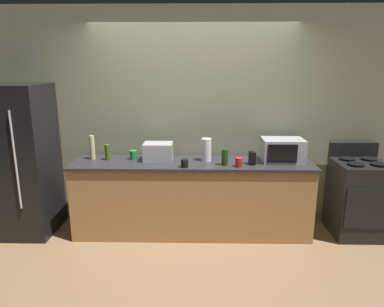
% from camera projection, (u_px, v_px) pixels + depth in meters
% --- Properties ---
extents(ground_plane, '(8.00, 8.00, 0.00)m').
position_uv_depth(ground_plane, '(191.00, 247.00, 3.98)').
color(ground_plane, '#93704C').
extents(back_wall, '(6.40, 0.10, 2.70)m').
position_uv_depth(back_wall, '(193.00, 119.00, 4.43)').
color(back_wall, gray).
rests_on(back_wall, ground_plane).
extents(counter_run, '(2.84, 0.64, 0.90)m').
position_uv_depth(counter_run, '(192.00, 197.00, 4.26)').
color(counter_run, '#B27F4C').
rests_on(counter_run, ground_plane).
extents(refrigerator, '(0.72, 0.73, 1.80)m').
position_uv_depth(refrigerator, '(21.00, 161.00, 4.19)').
color(refrigerator, black).
rests_on(refrigerator, ground_plane).
extents(stove_range, '(0.60, 0.61, 1.08)m').
position_uv_depth(stove_range, '(358.00, 198.00, 4.21)').
color(stove_range, black).
rests_on(stove_range, ground_plane).
extents(microwave, '(0.48, 0.35, 0.27)m').
position_uv_depth(microwave, '(282.00, 150.00, 4.14)').
color(microwave, '#B7BABF').
rests_on(microwave, counter_run).
extents(toaster_oven, '(0.34, 0.26, 0.21)m').
position_uv_depth(toaster_oven, '(158.00, 152.00, 4.19)').
color(toaster_oven, '#B7BABF').
rests_on(toaster_oven, counter_run).
extents(paper_towel_roll, '(0.12, 0.12, 0.27)m').
position_uv_depth(paper_towel_roll, '(206.00, 150.00, 4.16)').
color(paper_towel_roll, white).
rests_on(paper_towel_roll, counter_run).
extents(cordless_phone, '(0.07, 0.12, 0.15)m').
position_uv_depth(cordless_phone, '(252.00, 158.00, 4.02)').
color(cordless_phone, black).
rests_on(cordless_phone, counter_run).
extents(bottle_olive_oil, '(0.07, 0.07, 0.19)m').
position_uv_depth(bottle_olive_oil, '(108.00, 152.00, 4.21)').
color(bottle_olive_oil, '#4C6B19').
rests_on(bottle_olive_oil, counter_run).
extents(bottle_hand_soap, '(0.06, 0.06, 0.29)m').
position_uv_depth(bottle_hand_soap, '(92.00, 147.00, 4.22)').
color(bottle_hand_soap, beige).
rests_on(bottle_hand_soap, counter_run).
extents(bottle_wine, '(0.08, 0.08, 0.19)m').
position_uv_depth(bottle_wine, '(225.00, 157.00, 3.99)').
color(bottle_wine, '#1E3F19').
rests_on(bottle_wine, counter_run).
extents(mug_green, '(0.09, 0.09, 0.11)m').
position_uv_depth(mug_green, '(134.00, 155.00, 4.24)').
color(mug_green, '#2D8C47').
rests_on(mug_green, counter_run).
extents(mug_black, '(0.08, 0.08, 0.09)m').
position_uv_depth(mug_black, '(185.00, 163.00, 3.91)').
color(mug_black, black).
rests_on(mug_black, counter_run).
extents(mug_red, '(0.08, 0.08, 0.10)m').
position_uv_depth(mug_red, '(239.00, 162.00, 3.93)').
color(mug_red, red).
rests_on(mug_red, counter_run).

